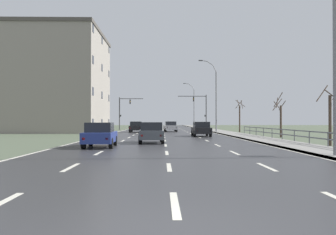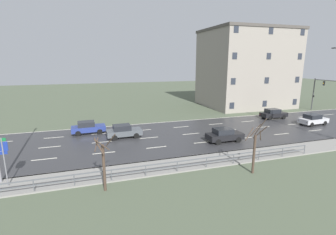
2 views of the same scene
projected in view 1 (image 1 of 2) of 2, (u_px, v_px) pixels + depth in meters
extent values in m
cube|color=#4C5642|center=(163.00, 132.00, 52.76)|extent=(160.00, 160.00, 0.12)
cube|color=#303033|center=(163.00, 130.00, 64.76)|extent=(14.00, 120.00, 0.02)
cube|color=beige|center=(71.00, 167.00, 12.11)|extent=(0.16, 2.20, 0.01)
cube|color=beige|center=(99.00, 153.00, 17.51)|extent=(0.16, 2.20, 0.01)
cube|color=beige|center=(114.00, 145.00, 22.91)|extent=(0.16, 2.20, 0.01)
cube|color=beige|center=(123.00, 141.00, 28.31)|extent=(0.16, 2.20, 0.01)
cube|color=beige|center=(129.00, 138.00, 33.70)|extent=(0.16, 2.20, 0.01)
cube|color=beige|center=(134.00, 135.00, 39.10)|extent=(0.16, 2.20, 0.01)
cube|color=beige|center=(137.00, 133.00, 44.50)|extent=(0.16, 2.20, 0.01)
cube|color=beige|center=(140.00, 132.00, 49.90)|extent=(0.16, 2.20, 0.01)
cube|color=beige|center=(142.00, 131.00, 55.30)|extent=(0.16, 2.20, 0.01)
cube|color=beige|center=(144.00, 130.00, 60.70)|extent=(0.16, 2.20, 0.01)
cube|color=beige|center=(145.00, 129.00, 66.10)|extent=(0.16, 2.20, 0.01)
cube|color=beige|center=(146.00, 129.00, 71.50)|extent=(0.16, 2.20, 0.01)
cube|color=beige|center=(147.00, 128.00, 76.90)|extent=(0.16, 2.20, 0.01)
cube|color=beige|center=(148.00, 128.00, 82.29)|extent=(0.16, 2.20, 0.01)
cube|color=beige|center=(149.00, 127.00, 87.69)|extent=(0.16, 2.20, 0.01)
cube|color=beige|center=(150.00, 127.00, 93.09)|extent=(0.16, 2.20, 0.01)
cube|color=beige|center=(151.00, 126.00, 98.49)|extent=(0.16, 2.20, 0.01)
cube|color=beige|center=(151.00, 126.00, 103.89)|extent=(0.16, 2.20, 0.01)
cube|color=beige|center=(152.00, 126.00, 109.29)|extent=(0.16, 2.20, 0.01)
cube|color=beige|center=(152.00, 126.00, 114.69)|extent=(0.16, 2.20, 0.01)
cube|color=beige|center=(153.00, 125.00, 120.09)|extent=(0.16, 2.20, 0.01)
cube|color=beige|center=(175.00, 204.00, 6.77)|extent=(0.16, 2.20, 0.01)
cube|color=beige|center=(169.00, 167.00, 12.17)|extent=(0.16, 2.20, 0.01)
cube|color=beige|center=(167.00, 153.00, 17.57)|extent=(0.16, 2.20, 0.01)
cube|color=beige|center=(166.00, 145.00, 22.97)|extent=(0.16, 2.20, 0.01)
cube|color=beige|center=(165.00, 141.00, 28.37)|extent=(0.16, 2.20, 0.01)
cube|color=beige|center=(164.00, 137.00, 33.77)|extent=(0.16, 2.20, 0.01)
cube|color=beige|center=(164.00, 135.00, 39.17)|extent=(0.16, 2.20, 0.01)
cube|color=beige|center=(164.00, 133.00, 44.57)|extent=(0.16, 2.20, 0.01)
cube|color=beige|center=(164.00, 132.00, 49.96)|extent=(0.16, 2.20, 0.01)
cube|color=beige|center=(163.00, 131.00, 55.36)|extent=(0.16, 2.20, 0.01)
cube|color=beige|center=(163.00, 130.00, 60.76)|extent=(0.16, 2.20, 0.01)
cube|color=beige|center=(163.00, 129.00, 66.16)|extent=(0.16, 2.20, 0.01)
cube|color=beige|center=(163.00, 129.00, 71.56)|extent=(0.16, 2.20, 0.01)
cube|color=beige|center=(163.00, 128.00, 76.96)|extent=(0.16, 2.20, 0.01)
cube|color=beige|center=(163.00, 128.00, 82.36)|extent=(0.16, 2.20, 0.01)
cube|color=beige|center=(163.00, 127.00, 87.76)|extent=(0.16, 2.20, 0.01)
cube|color=beige|center=(163.00, 127.00, 93.16)|extent=(0.16, 2.20, 0.01)
cube|color=beige|center=(163.00, 126.00, 98.55)|extent=(0.16, 2.20, 0.01)
cube|color=beige|center=(163.00, 126.00, 103.95)|extent=(0.16, 2.20, 0.01)
cube|color=beige|center=(163.00, 126.00, 109.35)|extent=(0.16, 2.20, 0.01)
cube|color=beige|center=(163.00, 126.00, 114.75)|extent=(0.16, 2.20, 0.01)
cube|color=beige|center=(163.00, 125.00, 120.15)|extent=(0.16, 2.20, 0.01)
cube|color=beige|center=(266.00, 167.00, 12.24)|extent=(0.16, 2.20, 0.01)
cube|color=beige|center=(234.00, 153.00, 17.63)|extent=(0.16, 2.20, 0.01)
cube|color=beige|center=(217.00, 145.00, 23.03)|extent=(0.16, 2.20, 0.01)
cube|color=beige|center=(207.00, 141.00, 28.43)|extent=(0.16, 2.20, 0.01)
cube|color=beige|center=(200.00, 137.00, 33.83)|extent=(0.16, 2.20, 0.01)
cube|color=beige|center=(194.00, 135.00, 39.23)|extent=(0.16, 2.20, 0.01)
cube|color=beige|center=(191.00, 133.00, 44.63)|extent=(0.16, 2.20, 0.01)
cube|color=beige|center=(187.00, 132.00, 50.03)|extent=(0.16, 2.20, 0.01)
cube|color=beige|center=(185.00, 131.00, 55.43)|extent=(0.16, 2.20, 0.01)
cube|color=beige|center=(183.00, 130.00, 60.83)|extent=(0.16, 2.20, 0.01)
cube|color=beige|center=(181.00, 129.00, 66.22)|extent=(0.16, 2.20, 0.01)
cube|color=beige|center=(180.00, 129.00, 71.62)|extent=(0.16, 2.20, 0.01)
cube|color=beige|center=(178.00, 128.00, 77.02)|extent=(0.16, 2.20, 0.01)
cube|color=beige|center=(177.00, 128.00, 82.42)|extent=(0.16, 2.20, 0.01)
cube|color=beige|center=(176.00, 127.00, 87.82)|extent=(0.16, 2.20, 0.01)
cube|color=beige|center=(176.00, 127.00, 93.22)|extent=(0.16, 2.20, 0.01)
cube|color=beige|center=(175.00, 126.00, 98.62)|extent=(0.16, 2.20, 0.01)
cube|color=beige|center=(174.00, 126.00, 104.02)|extent=(0.16, 2.20, 0.01)
cube|color=beige|center=(174.00, 126.00, 109.42)|extent=(0.16, 2.20, 0.01)
cube|color=beige|center=(173.00, 126.00, 114.81)|extent=(0.16, 2.20, 0.01)
cube|color=beige|center=(172.00, 125.00, 120.21)|extent=(0.16, 2.20, 0.01)
cube|color=beige|center=(199.00, 129.00, 64.89)|extent=(0.16, 120.00, 0.01)
cube|color=beige|center=(127.00, 129.00, 64.64)|extent=(0.16, 120.00, 0.01)
cube|color=gray|center=(208.00, 129.00, 64.92)|extent=(3.00, 120.00, 0.12)
cube|color=slate|center=(200.00, 129.00, 64.89)|extent=(0.16, 120.00, 0.12)
cube|color=#515459|center=(294.00, 130.00, 25.99)|extent=(0.06, 31.56, 0.08)
cube|color=#515459|center=(294.00, 136.00, 25.98)|extent=(0.06, 31.56, 0.08)
cylinder|color=#515459|center=(328.00, 140.00, 20.72)|extent=(0.07, 0.07, 1.00)
cylinder|color=#515459|center=(309.00, 138.00, 23.35)|extent=(0.07, 0.07, 1.00)
cylinder|color=#515459|center=(294.00, 136.00, 25.98)|extent=(0.07, 0.07, 1.00)
cylinder|color=#515459|center=(282.00, 135.00, 28.61)|extent=(0.07, 0.07, 1.00)
cylinder|color=#515459|center=(272.00, 134.00, 31.24)|extent=(0.07, 0.07, 1.00)
cylinder|color=#515459|center=(264.00, 133.00, 33.87)|extent=(0.07, 0.07, 1.00)
cylinder|color=#515459|center=(256.00, 132.00, 36.50)|extent=(0.07, 0.07, 1.00)
cylinder|color=#515459|center=(250.00, 131.00, 39.13)|extent=(0.07, 0.07, 1.00)
cylinder|color=#515459|center=(244.00, 130.00, 41.76)|extent=(0.07, 0.07, 1.00)
cylinder|color=slate|center=(335.00, 62.00, 15.45)|extent=(0.20, 0.20, 8.72)
cylinder|color=slate|center=(216.00, 102.00, 49.24)|extent=(0.20, 0.20, 8.75)
cylinder|color=slate|center=(215.00, 69.00, 49.28)|extent=(0.53, 0.11, 0.97)
cylinder|color=slate|center=(210.00, 63.00, 49.27)|extent=(0.90, 0.11, 0.67)
cylinder|color=slate|center=(204.00, 61.00, 49.26)|extent=(1.02, 0.11, 0.29)
cube|color=#333335|center=(201.00, 61.00, 49.25)|extent=(0.56, 0.24, 0.12)
cylinder|color=slate|center=(194.00, 109.00, 83.03)|extent=(0.20, 0.20, 9.08)
cylinder|color=slate|center=(193.00, 88.00, 83.07)|extent=(0.55, 0.11, 1.01)
cylinder|color=slate|center=(190.00, 85.00, 83.07)|extent=(0.93, 0.11, 0.70)
cylinder|color=slate|center=(187.00, 84.00, 83.05)|extent=(1.07, 0.11, 0.29)
cube|color=#333335|center=(184.00, 83.00, 83.04)|extent=(0.56, 0.24, 0.12)
cylinder|color=#38383A|center=(206.00, 112.00, 62.66)|extent=(0.18, 0.18, 6.44)
cylinder|color=#38383A|center=(192.00, 96.00, 62.64)|extent=(5.18, 0.12, 0.12)
cube|color=black|center=(194.00, 99.00, 62.64)|extent=(0.20, 0.28, 0.80)
sphere|color=#2D2D2D|center=(194.00, 98.00, 62.49)|extent=(0.14, 0.14, 0.14)
sphere|color=#F2AD19|center=(194.00, 99.00, 62.49)|extent=(0.14, 0.14, 0.14)
sphere|color=#2D2D2D|center=(194.00, 101.00, 62.48)|extent=(0.14, 0.14, 0.14)
cube|color=black|center=(205.00, 116.00, 62.60)|extent=(0.18, 0.12, 0.32)
cylinder|color=#38383A|center=(119.00, 114.00, 61.50)|extent=(0.18, 0.18, 5.92)
cylinder|color=#38383A|center=(131.00, 99.00, 61.57)|extent=(4.25, 0.12, 0.12)
cube|color=black|center=(130.00, 102.00, 61.56)|extent=(0.20, 0.28, 0.80)
sphere|color=#2D2D2D|center=(130.00, 100.00, 61.41)|extent=(0.14, 0.14, 0.14)
sphere|color=#F2AD19|center=(130.00, 102.00, 61.41)|extent=(0.14, 0.14, 0.14)
sphere|color=#2D2D2D|center=(130.00, 103.00, 61.41)|extent=(0.14, 0.14, 0.14)
cube|color=black|center=(121.00, 116.00, 61.46)|extent=(0.18, 0.12, 0.32)
cube|color=black|center=(201.00, 130.00, 36.33)|extent=(1.80, 4.12, 0.64)
cube|color=black|center=(201.00, 125.00, 36.08)|extent=(1.58, 2.02, 0.60)
cube|color=slate|center=(200.00, 125.00, 37.03)|extent=(1.40, 0.09, 0.51)
cylinder|color=black|center=(207.00, 133.00, 37.62)|extent=(0.23, 0.66, 0.66)
cylinder|color=black|center=(192.00, 133.00, 37.57)|extent=(0.23, 0.66, 0.66)
cylinder|color=black|center=(210.00, 134.00, 35.08)|extent=(0.23, 0.66, 0.66)
cylinder|color=black|center=(195.00, 134.00, 35.03)|extent=(0.23, 0.66, 0.66)
cube|color=red|center=(197.00, 131.00, 34.28)|extent=(0.16, 0.04, 0.14)
cube|color=red|center=(210.00, 131.00, 34.32)|extent=(0.16, 0.04, 0.14)
cube|color=navy|center=(100.00, 137.00, 21.51)|extent=(1.90, 4.16, 0.64)
cube|color=black|center=(100.00, 127.00, 21.26)|extent=(1.63, 2.05, 0.60)
cube|color=slate|center=(102.00, 127.00, 22.21)|extent=(1.41, 0.13, 0.51)
cylinder|color=black|center=(115.00, 141.00, 22.82)|extent=(0.24, 0.67, 0.66)
cylinder|color=black|center=(91.00, 141.00, 22.73)|extent=(0.24, 0.67, 0.66)
cylinder|color=black|center=(111.00, 143.00, 20.28)|extent=(0.24, 0.67, 0.66)
cylinder|color=black|center=(83.00, 144.00, 20.19)|extent=(0.24, 0.67, 0.66)
cube|color=red|center=(83.00, 139.00, 19.45)|extent=(0.16, 0.05, 0.14)
cube|color=red|center=(107.00, 139.00, 19.52)|extent=(0.16, 0.05, 0.14)
cube|color=black|center=(136.00, 128.00, 49.58)|extent=(1.87, 4.15, 0.64)
cube|color=black|center=(136.00, 124.00, 49.33)|extent=(1.61, 2.04, 0.60)
cube|color=slate|center=(137.00, 124.00, 50.28)|extent=(1.41, 0.12, 0.51)
cylinder|color=black|center=(143.00, 130.00, 50.84)|extent=(0.24, 0.67, 0.66)
cylinder|color=black|center=(132.00, 130.00, 50.85)|extent=(0.24, 0.67, 0.66)
cylinder|color=black|center=(141.00, 130.00, 48.30)|extent=(0.24, 0.67, 0.66)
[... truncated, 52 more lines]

